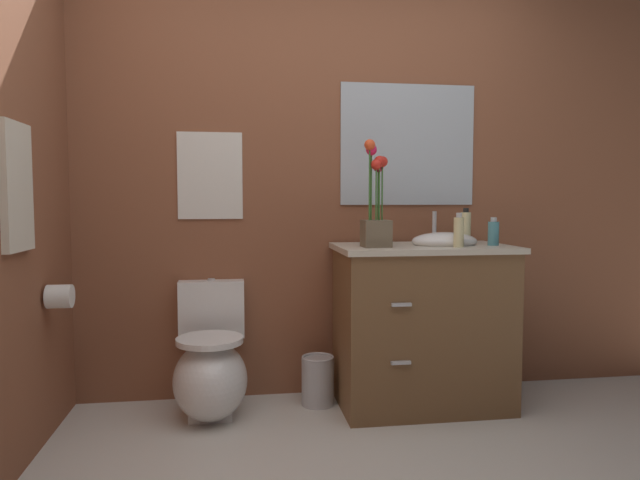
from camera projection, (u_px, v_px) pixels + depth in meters
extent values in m
cube|color=brown|center=(350.00, 179.00, 3.32)|extent=(4.19, 0.05, 2.50)
ellipsoid|color=white|center=(210.00, 380.00, 2.93)|extent=(0.38, 0.48, 0.40)
cube|color=white|center=(211.00, 398.00, 2.99)|extent=(0.22, 0.26, 0.18)
cube|color=white|center=(212.00, 309.00, 3.19)|extent=(0.36, 0.13, 0.32)
cylinder|color=white|center=(210.00, 340.00, 2.90)|extent=(0.34, 0.34, 0.03)
cylinder|color=#B7B7BC|center=(211.00, 280.00, 3.18)|extent=(0.04, 0.04, 0.02)
cube|color=brown|center=(422.00, 329.00, 3.11)|extent=(0.90, 0.52, 0.85)
cube|color=beige|center=(423.00, 248.00, 3.08)|extent=(0.94, 0.56, 0.03)
ellipsoid|color=white|center=(444.00, 241.00, 3.09)|extent=(0.36, 0.26, 0.10)
cylinder|color=#B7B7BC|center=(434.00, 227.00, 3.24)|extent=(0.02, 0.02, 0.18)
cube|color=#B7B7BC|center=(401.00, 305.00, 2.80)|extent=(0.10, 0.02, 0.02)
cube|color=#B7B7BC|center=(401.00, 363.00, 2.82)|extent=(0.10, 0.02, 0.02)
cube|color=brown|center=(376.00, 234.00, 2.95)|extent=(0.14, 0.14, 0.14)
cylinder|color=#386B2D|center=(382.00, 191.00, 2.95)|extent=(0.01, 0.01, 0.30)
sphere|color=red|center=(382.00, 162.00, 2.94)|extent=(0.06, 0.06, 0.06)
cylinder|color=#386B2D|center=(378.00, 193.00, 2.98)|extent=(0.01, 0.01, 0.28)
sphere|color=#E01E51|center=(378.00, 167.00, 2.97)|extent=(0.06, 0.06, 0.06)
cylinder|color=#386B2D|center=(371.00, 185.00, 2.97)|extent=(0.01, 0.01, 0.37)
sphere|color=#EA4C23|center=(371.00, 149.00, 2.95)|extent=(0.06, 0.06, 0.06)
cylinder|color=#386B2D|center=(371.00, 185.00, 2.94)|extent=(0.01, 0.01, 0.36)
sphere|color=#E01E51|center=(371.00, 150.00, 2.92)|extent=(0.06, 0.06, 0.06)
cylinder|color=#386B2D|center=(370.00, 183.00, 2.91)|extent=(0.01, 0.01, 0.38)
sphere|color=#EA4C23|center=(370.00, 145.00, 2.90)|extent=(0.06, 0.06, 0.06)
cylinder|color=#386B2D|center=(376.00, 193.00, 2.92)|extent=(0.01, 0.01, 0.28)
sphere|color=red|center=(376.00, 165.00, 2.91)|extent=(0.06, 0.06, 0.06)
cylinder|color=#386B2D|center=(379.00, 191.00, 2.93)|extent=(0.01, 0.01, 0.30)
sphere|color=red|center=(380.00, 161.00, 2.92)|extent=(0.06, 0.06, 0.06)
cylinder|color=beige|center=(459.00, 232.00, 2.95)|extent=(0.05, 0.05, 0.15)
cylinder|color=#B7B7BC|center=(459.00, 215.00, 2.94)|extent=(0.03, 0.03, 0.02)
cylinder|color=teal|center=(493.00, 234.00, 3.06)|extent=(0.06, 0.06, 0.13)
cylinder|color=#B7B7BC|center=(494.00, 219.00, 3.05)|extent=(0.03, 0.03, 0.02)
cylinder|color=beige|center=(466.00, 228.00, 3.14)|extent=(0.06, 0.06, 0.18)
cylinder|color=black|center=(466.00, 210.00, 3.13)|extent=(0.03, 0.03, 0.02)
cylinder|color=#B7B7BC|center=(318.00, 381.00, 3.14)|extent=(0.18, 0.18, 0.26)
torus|color=#B7B7BC|center=(318.00, 357.00, 3.13)|extent=(0.18, 0.18, 0.01)
cube|color=silver|center=(210.00, 176.00, 3.17)|extent=(0.36, 0.01, 0.48)
cube|color=#B2BCC6|center=(408.00, 145.00, 3.32)|extent=(0.80, 0.01, 0.70)
cube|color=beige|center=(17.00, 187.00, 2.29)|extent=(0.03, 0.28, 0.52)
cylinder|color=white|center=(60.00, 296.00, 2.65)|extent=(0.11, 0.11, 0.11)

